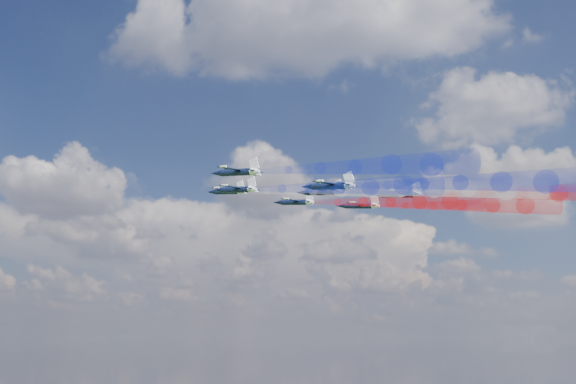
# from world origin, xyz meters

# --- Properties ---
(jet_lead) EXTENTS (15.74, 14.62, 5.18)m
(jet_lead) POSITION_xyz_m (-35.36, 17.41, 131.13)
(jet_lead) COLOR black
(trail_lead) EXTENTS (37.88, 21.95, 9.10)m
(trail_lead) POSITION_xyz_m (-12.69, 6.03, 128.05)
(trail_lead) COLOR white
(jet_inner_left) EXTENTS (15.74, 14.62, 5.18)m
(jet_inner_left) POSITION_xyz_m (-28.72, 1.20, 127.62)
(jet_inner_left) COLOR black
(trail_inner_left) EXTENTS (37.88, 21.95, 9.10)m
(trail_inner_left) POSITION_xyz_m (-6.05, -10.18, 124.54)
(trail_inner_left) COLOR #1829CD
(jet_inner_right) EXTENTS (15.74, 14.62, 5.18)m
(jet_inner_right) POSITION_xyz_m (-19.79, 21.26, 128.75)
(jet_inner_right) COLOR black
(trail_inner_right) EXTENTS (37.88, 21.95, 9.10)m
(trail_inner_right) POSITION_xyz_m (2.87, 9.88, 125.67)
(trail_inner_right) COLOR red
(jet_outer_left) EXTENTS (15.74, 14.62, 5.18)m
(jet_outer_left) POSITION_xyz_m (-24.48, -14.50, 127.14)
(jet_outer_left) COLOR black
(trail_outer_left) EXTENTS (37.88, 21.95, 9.10)m
(trail_outer_left) POSITION_xyz_m (-1.81, -25.88, 124.06)
(trail_outer_left) COLOR #1829CD
(jet_center_third) EXTENTS (15.74, 14.62, 5.18)m
(jet_center_third) POSITION_xyz_m (-11.30, 5.15, 127.23)
(jet_center_third) COLOR black
(trail_center_third) EXTENTS (37.88, 21.95, 9.10)m
(trail_center_third) POSITION_xyz_m (11.36, -6.23, 124.15)
(trail_center_third) COLOR white
(jet_outer_right) EXTENTS (15.74, 14.62, 5.18)m
(jet_outer_right) POSITION_xyz_m (-4.82, 24.79, 128.04)
(jet_outer_right) COLOR black
(trail_outer_right) EXTENTS (37.88, 21.95, 9.10)m
(trail_outer_right) POSITION_xyz_m (17.85, 13.41, 124.96)
(trail_outer_right) COLOR red
(jet_rear_left) EXTENTS (15.74, 14.62, 5.18)m
(jet_rear_left) POSITION_xyz_m (-7.78, -9.88, 124.87)
(jet_rear_left) COLOR black
(trail_rear_left) EXTENTS (37.88, 21.95, 9.10)m
(trail_rear_left) POSITION_xyz_m (14.89, -21.27, 121.79)
(trail_rear_left) COLOR #1829CD
(jet_rear_right) EXTENTS (15.74, 14.62, 5.18)m
(jet_rear_right) POSITION_xyz_m (4.65, 8.45, 126.76)
(jet_rear_right) COLOR black
(trail_rear_right) EXTENTS (37.88, 21.95, 9.10)m
(trail_rear_right) POSITION_xyz_m (27.32, -2.93, 123.69)
(trail_rear_right) COLOR red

